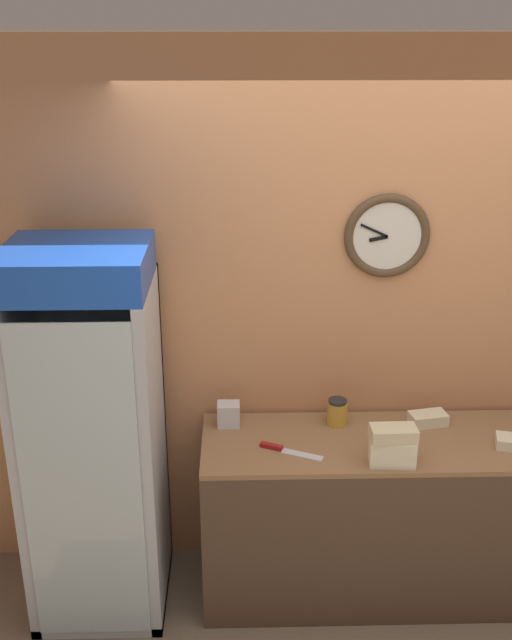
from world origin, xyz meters
The scene contains 10 objects.
wall_back centered at (0.00, 1.17, 1.35)m, with size 5.20×0.10×2.70m.
prep_counter centered at (0.00, 0.84, 0.43)m, with size 1.77×0.57×0.87m.
beverage_cooler centered at (-1.39, 0.85, 1.00)m, with size 0.62×0.63×1.86m.
sandwich_stack_bottom centered at (-0.01, 0.63, 0.90)m, with size 0.21×0.12×0.06m.
sandwich_stack_middle centered at (-0.01, 0.63, 0.96)m, with size 0.21×0.13×0.06m.
sandwich_stack_top centered at (-0.01, 0.63, 1.02)m, with size 0.21×0.12×0.06m.
sandwich_flat_right centered at (0.24, 0.98, 0.90)m, with size 0.20×0.14×0.06m.
chefs_knife centered at (-0.50, 0.75, 0.88)m, with size 0.30×0.16×0.02m.
condiment_jar centered at (-0.22, 1.00, 0.93)m, with size 0.10×0.10×0.13m.
napkin_dispenser centered at (-0.76, 1.00, 0.93)m, with size 0.11×0.09×0.12m.
Camera 1 is at (-0.70, -2.27, 2.73)m, focal length 42.00 mm.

